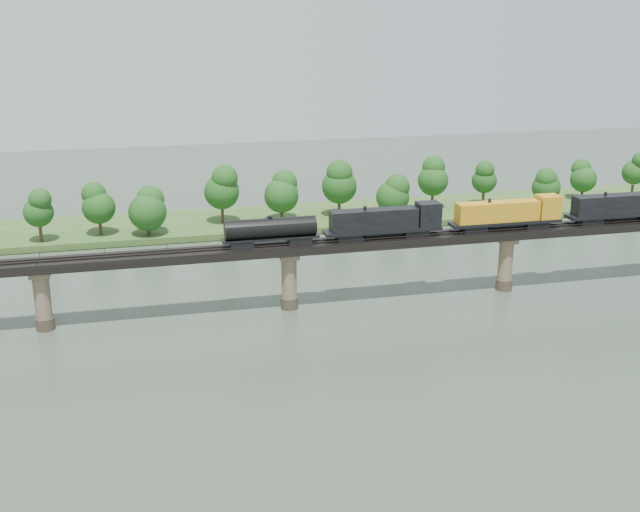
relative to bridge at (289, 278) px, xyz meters
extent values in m
plane|color=#324033|center=(0.00, -30.00, -5.46)|extent=(400.00, 400.00, 0.00)
cube|color=#305020|center=(0.00, 55.00, -4.66)|extent=(300.00, 24.00, 1.60)
cylinder|color=#473A2D|center=(-40.00, 0.00, -4.46)|extent=(3.00, 3.00, 2.00)
cylinder|color=#7D6852|center=(-40.00, 0.00, 0.04)|extent=(2.60, 2.60, 9.00)
cube|color=#7D6852|center=(-40.00, 0.00, 4.04)|extent=(3.20, 3.20, 1.00)
cylinder|color=#473A2D|center=(0.00, 0.00, -4.46)|extent=(3.00, 3.00, 2.00)
cylinder|color=#7D6852|center=(0.00, 0.00, 0.04)|extent=(2.60, 2.60, 9.00)
cube|color=#7D6852|center=(0.00, 0.00, 4.04)|extent=(3.20, 3.20, 1.00)
cylinder|color=#473A2D|center=(40.00, 0.00, -4.46)|extent=(3.00, 3.00, 2.00)
cylinder|color=#7D6852|center=(40.00, 0.00, 0.04)|extent=(2.60, 2.60, 9.00)
cube|color=#7D6852|center=(40.00, 0.00, 4.04)|extent=(3.20, 3.20, 1.00)
cube|color=black|center=(0.00, 0.00, 5.29)|extent=(220.00, 5.00, 1.50)
cube|color=black|center=(0.00, -0.75, 6.12)|extent=(220.00, 0.12, 0.16)
cube|color=black|center=(0.00, 0.75, 6.12)|extent=(220.00, 0.12, 0.16)
cube|color=black|center=(0.00, -2.40, 6.74)|extent=(220.00, 0.10, 0.10)
cube|color=black|center=(0.00, 2.40, 6.74)|extent=(220.00, 0.10, 0.10)
cube|color=black|center=(0.00, -2.40, 6.39)|extent=(0.08, 0.08, 0.70)
cube|color=black|center=(0.00, 2.40, 6.39)|extent=(0.08, 0.08, 0.70)
cylinder|color=#382619|center=(-44.43, 46.31, -2.10)|extent=(0.70, 0.70, 3.51)
sphere|color=#134112|center=(-44.43, 46.31, 2.57)|extent=(6.31, 6.31, 6.31)
sphere|color=#134112|center=(-44.43, 46.31, 5.50)|extent=(4.73, 4.73, 4.73)
cylinder|color=#382619|center=(-32.24, 48.84, -2.19)|extent=(0.70, 0.70, 3.34)
sphere|color=#134112|center=(-32.24, 48.84, 2.27)|extent=(7.18, 7.18, 7.18)
sphere|color=#134112|center=(-32.24, 48.84, 5.06)|extent=(5.39, 5.39, 5.39)
cylinder|color=#382619|center=(-22.01, 46.15, -2.45)|extent=(0.70, 0.70, 2.83)
sphere|color=#134112|center=(-22.01, 46.15, 1.32)|extent=(8.26, 8.26, 8.26)
sphere|color=#134112|center=(-22.01, 46.15, 3.68)|extent=(6.19, 6.19, 6.19)
cylinder|color=#382619|center=(-5.04, 52.68, -1.88)|extent=(0.70, 0.70, 3.96)
sphere|color=#134112|center=(-5.04, 52.68, 3.41)|extent=(8.07, 8.07, 8.07)
sphere|color=#134112|center=(-5.04, 52.68, 6.71)|extent=(6.05, 6.05, 6.05)
cylinder|color=#382619|center=(8.52, 51.14, -2.23)|extent=(0.70, 0.70, 3.27)
sphere|color=#134112|center=(8.52, 51.14, 2.13)|extent=(8.03, 8.03, 8.03)
sphere|color=#134112|center=(8.52, 51.14, 4.85)|extent=(6.02, 6.02, 6.02)
cylinder|color=#382619|center=(22.65, 52.31, -1.90)|extent=(0.70, 0.70, 3.92)
sphere|color=#134112|center=(22.65, 52.31, 3.33)|extent=(8.29, 8.29, 8.29)
sphere|color=#134112|center=(22.65, 52.31, 6.60)|extent=(6.21, 6.21, 6.21)
cylinder|color=#382619|center=(33.59, 45.35, -2.35)|extent=(0.70, 0.70, 3.02)
sphere|color=#134112|center=(33.59, 45.35, 1.69)|extent=(7.74, 7.74, 7.74)
sphere|color=#134112|center=(33.59, 45.35, 4.21)|extent=(5.80, 5.80, 5.80)
cylinder|color=#382619|center=(46.81, 54.03, -1.96)|extent=(0.70, 0.70, 3.80)
sphere|color=#134112|center=(46.81, 54.03, 3.10)|extent=(7.47, 7.47, 7.47)
sphere|color=#134112|center=(46.81, 54.03, 6.27)|extent=(5.60, 5.60, 5.60)
cylinder|color=#382619|center=(60.48, 54.26, -2.17)|extent=(0.70, 0.70, 3.38)
sphere|color=#134112|center=(60.48, 54.26, 2.34)|extent=(6.23, 6.23, 6.23)
sphere|color=#134112|center=(60.48, 54.26, 5.16)|extent=(4.67, 4.67, 4.67)
cylinder|color=#382619|center=(74.35, 48.39, -2.47)|extent=(0.70, 0.70, 2.77)
sphere|color=#134112|center=(74.35, 48.39, 1.22)|extent=(7.04, 7.04, 7.04)
sphere|color=#134112|center=(74.35, 48.39, 3.54)|extent=(5.28, 5.28, 5.28)
cylinder|color=#382619|center=(87.62, 53.57, -2.39)|extent=(0.70, 0.70, 2.94)
sphere|color=#134112|center=(87.62, 53.57, 1.54)|extent=(6.73, 6.73, 6.73)
sphere|color=#134112|center=(87.62, 53.57, 3.99)|extent=(5.05, 5.05, 5.05)
cylinder|color=#382619|center=(99.73, 50.10, -1.89)|extent=(0.70, 0.70, 3.94)
sphere|color=#134112|center=(99.73, 50.10, 3.37)|extent=(6.17, 6.17, 6.17)
sphere|color=#134112|center=(99.73, 50.10, 6.65)|extent=(4.62, 4.62, 4.62)
cube|color=black|center=(56.22, 0.00, 6.64)|extent=(4.35, 2.61, 1.20)
cube|color=black|center=(62.20, 0.00, 7.40)|extent=(20.66, 3.26, 0.54)
cube|color=black|center=(60.57, 0.00, 9.41)|extent=(15.23, 2.94, 3.48)
cylinder|color=black|center=(62.20, 0.00, 6.80)|extent=(6.53, 1.52, 1.52)
cube|color=black|center=(45.34, 0.00, 6.64)|extent=(4.35, 2.61, 1.20)
cube|color=black|center=(33.38, 0.00, 6.64)|extent=(4.35, 2.61, 1.20)
cube|color=black|center=(39.36, 0.00, 7.40)|extent=(20.66, 3.26, 0.54)
cube|color=#C49117|center=(37.73, 0.00, 9.41)|extent=(15.23, 2.94, 3.48)
cube|color=#C49117|center=(47.52, 0.00, 9.74)|extent=(3.92, 3.26, 4.13)
cylinder|color=black|center=(39.36, 0.00, 6.80)|extent=(6.53, 1.52, 1.52)
cube|color=black|center=(22.51, 0.00, 6.64)|extent=(4.35, 2.61, 1.20)
cube|color=black|center=(10.54, 0.00, 6.64)|extent=(4.35, 2.61, 1.20)
cube|color=black|center=(16.52, 0.00, 7.40)|extent=(20.66, 3.26, 0.54)
cube|color=black|center=(14.89, 0.00, 9.41)|extent=(15.23, 2.94, 3.48)
cube|color=black|center=(24.68, 0.00, 9.74)|extent=(3.92, 3.26, 4.13)
cylinder|color=black|center=(16.52, 0.00, 6.80)|extent=(6.53, 1.52, 1.52)
cube|color=black|center=(1.84, 0.00, 6.64)|extent=(3.81, 2.39, 1.20)
cube|color=black|center=(-7.94, 0.00, 6.64)|extent=(3.81, 2.39, 1.20)
cube|color=black|center=(-3.05, 0.00, 7.35)|extent=(16.31, 2.61, 0.33)
cylinder|color=black|center=(-3.05, 0.00, 9.09)|extent=(15.23, 3.26, 3.26)
cylinder|color=black|center=(-3.05, 0.00, 10.83)|extent=(0.76, 0.76, 0.54)
camera|label=1|loc=(-24.89, -126.26, 44.86)|focal=45.00mm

